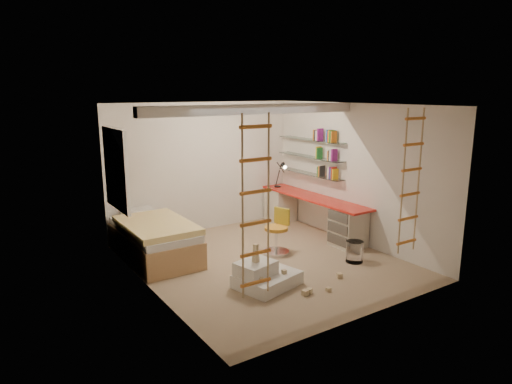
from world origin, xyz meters
TOP-DOWN VIEW (x-y plane):
  - floor at (0.00, 0.00)m, footprint 4.50×4.50m
  - ceiling_beam at (0.00, 0.30)m, footprint 4.00×0.18m
  - window_frame at (-1.97, 1.50)m, footprint 0.06×1.15m
  - window_blind at (-1.93, 1.50)m, footprint 0.02×1.00m
  - rope_ladder_left at (-1.35, -1.75)m, footprint 0.41×0.04m
  - rope_ladder_right at (1.35, -1.75)m, footprint 0.41×0.04m
  - waste_bin at (1.25, -0.81)m, footprint 0.29×0.29m
  - desk at (1.72, 0.86)m, footprint 0.56×2.80m
  - shelves at (1.87, 1.13)m, footprint 0.25×1.80m
  - bed at (-1.48, 1.23)m, footprint 1.02×2.00m
  - task_lamp at (1.67, 1.82)m, footprint 0.14×0.36m
  - swivel_chair at (0.41, 0.25)m, footprint 0.59×0.59m
  - play_platform at (-0.57, -0.78)m, footprint 1.01×0.87m
  - toy_blocks at (-0.33, -1.01)m, footprint 1.39×0.83m
  - books at (1.87, 1.13)m, footprint 0.14×0.64m

SIDE VIEW (x-z plane):
  - floor at x=0.00m, z-range 0.00..0.00m
  - play_platform at x=-0.57m, z-range -0.04..0.35m
  - waste_bin at x=1.25m, z-range 0.00..0.36m
  - toy_blocks at x=-0.33m, z-range -0.07..0.58m
  - swivel_chair at x=0.41m, z-range -0.10..0.69m
  - bed at x=-1.48m, z-range -0.02..0.67m
  - desk at x=1.72m, z-range 0.03..0.78m
  - task_lamp at x=1.67m, z-range 0.85..1.42m
  - shelves at x=1.87m, z-range 1.14..1.86m
  - rope_ladder_left at x=-1.35m, z-range 0.45..2.58m
  - rope_ladder_right at x=1.35m, z-range 0.45..2.58m
  - window_frame at x=-1.97m, z-range 0.88..2.23m
  - window_blind at x=-1.93m, z-range 0.95..2.15m
  - books at x=1.87m, z-range 1.17..2.09m
  - ceiling_beam at x=0.00m, z-range 2.44..2.60m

